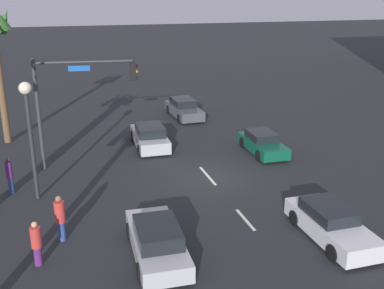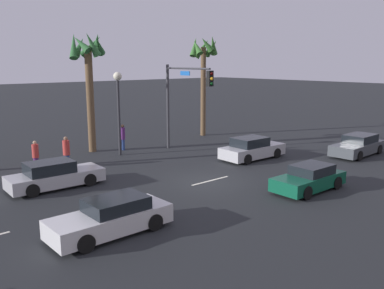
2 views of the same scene
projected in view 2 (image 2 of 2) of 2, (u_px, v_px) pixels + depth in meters
The scene contains 15 objects.
ground_plane at pixel (207, 182), 21.52m from camera, with size 220.00×220.00×0.00m, color #232628.
lane_stripe_2 at pixel (128, 202), 18.42m from camera, with size 1.95×0.14×0.01m, color silver.
lane_stripe_3 at pixel (210, 181), 21.67m from camera, with size 2.57×0.14×0.01m, color silver.
car_1 at pixel (252, 149), 26.52m from camera, with size 4.54×2.00×1.43m.
car_2 at pixel (112, 217), 14.89m from camera, with size 4.48×1.83×1.32m.
car_3 at pixel (309, 178), 20.00m from camera, with size 4.06×1.84×1.25m.
car_4 at pixel (358, 146), 27.61m from camera, with size 4.75×1.99×1.38m.
car_5 at pixel (54, 176), 20.37m from camera, with size 4.65×1.97×1.36m.
traffic_signal at pixel (182, 93), 27.75m from camera, with size 0.86×5.35×5.99m.
streetlamp at pixel (118, 97), 26.98m from camera, with size 0.56×0.56×5.52m.
pedestrian_0 at pixel (123, 136), 29.09m from camera, with size 0.42×0.42×1.85m.
pedestrian_1 at pixel (36, 155), 23.81m from camera, with size 0.44×0.44×1.70m.
pedestrian_2 at pixel (66, 152), 24.13m from camera, with size 0.55×0.55×1.88m.
palm_tree_0 at pixel (88, 65), 27.71m from camera, with size 2.76×2.68×8.14m.
palm_tree_1 at pixel (204, 62), 34.14m from camera, with size 2.28×2.67×8.35m.
Camera 2 is at (-14.17, -15.15, 6.12)m, focal length 38.52 mm.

